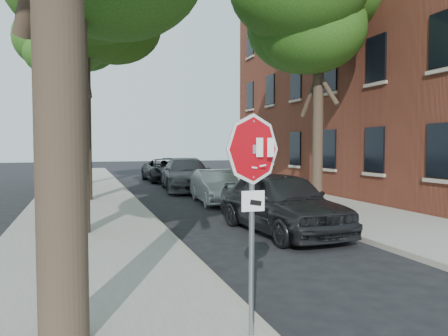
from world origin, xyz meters
The scene contains 13 objects.
sidewalk_left centered at (-2.50, 12.00, 0.06)m, with size 4.00×55.00×0.12m, color gray.
sidewalk_right centered at (6.00, 12.00, 0.06)m, with size 4.00×55.00×0.12m, color gray.
curb_left centered at (-0.45, 12.00, 0.07)m, with size 0.12×55.00×0.13m, color #9E9384.
curb_right centered at (3.95, 12.00, 0.07)m, with size 0.12×55.00×0.13m, color #9E9384.
apartment_building centered at (14.00, 14.00, 7.65)m, with size 12.20×20.20×15.30m.
stop_sign centered at (-0.70, -0.03, 1.95)m, with size 0.76×0.34×2.61m.
tree_mid_b centered at (-2.42, 14.12, 8.00)m, with size 5.88×5.46×10.36m.
tree_far centered at (-2.72, 21.11, 7.21)m, with size 5.29×4.91×9.33m.
tree_right centered at (5.98, 10.11, 7.21)m, with size 5.29×4.91×9.33m.
car_a centered at (2.52, 5.94, 0.83)m, with size 1.97×4.90×1.67m, color black.
car_b centered at (2.60, 12.13, 0.68)m, with size 1.44×4.12×1.36m, color #9EA2A5.
car_c centered at (2.60, 17.39, 0.84)m, with size 2.36×5.81×1.69m, color #424347.
car_d centered at (2.60, 23.27, 0.74)m, with size 2.46×5.34×1.48m, color black.
Camera 1 is at (-2.58, -4.70, 2.37)m, focal length 35.00 mm.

